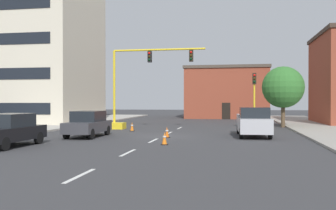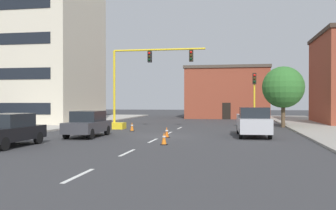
{
  "view_description": "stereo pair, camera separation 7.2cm",
  "coord_description": "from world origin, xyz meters",
  "px_view_note": "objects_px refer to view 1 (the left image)",
  "views": [
    {
      "loc": [
        4.92,
        -25.45,
        2.39
      ],
      "look_at": [
        -0.65,
        5.71,
        2.08
      ],
      "focal_mm": 40.52,
      "sensor_mm": 36.0,
      "label": 1
    },
    {
      "loc": [
        4.99,
        -25.44,
        2.39
      ],
      "look_at": [
        -0.65,
        5.71,
        2.08
      ],
      "focal_mm": 40.52,
      "sensor_mm": 36.0,
      "label": 2
    }
  ],
  "objects_px": {
    "sedan_dark_gray_mid_left": "(88,124)",
    "sedan_black_near_left": "(9,130)",
    "pickup_truck_silver": "(253,122)",
    "traffic_light_pole_right": "(254,88)",
    "traffic_signal_gantry": "(127,103)",
    "traffic_cone_roadside_b": "(132,127)",
    "traffic_cone_roadside_a": "(167,132)",
    "traffic_cone_roadside_c": "(164,139)",
    "tree_right_mid": "(283,87)"
  },
  "relations": [
    {
      "from": "sedan_dark_gray_mid_left",
      "to": "sedan_black_near_left",
      "type": "bearing_deg",
      "value": -108.51
    },
    {
      "from": "pickup_truck_silver",
      "to": "traffic_light_pole_right",
      "type": "bearing_deg",
      "value": 86.71
    },
    {
      "from": "traffic_signal_gantry",
      "to": "sedan_black_near_left",
      "type": "xyz_separation_m",
      "value": [
        -2.49,
        -13.32,
        -1.34
      ]
    },
    {
      "from": "traffic_light_pole_right",
      "to": "traffic_cone_roadside_b",
      "type": "bearing_deg",
      "value": -158.88
    },
    {
      "from": "traffic_light_pole_right",
      "to": "sedan_dark_gray_mid_left",
      "type": "bearing_deg",
      "value": -141.18
    },
    {
      "from": "traffic_cone_roadside_a",
      "to": "pickup_truck_silver",
      "type": "bearing_deg",
      "value": 18.38
    },
    {
      "from": "traffic_signal_gantry",
      "to": "sedan_dark_gray_mid_left",
      "type": "xyz_separation_m",
      "value": [
        -0.5,
        -7.39,
        -1.34
      ]
    },
    {
      "from": "traffic_cone_roadside_c",
      "to": "traffic_light_pole_right",
      "type": "bearing_deg",
      "value": 66.93
    },
    {
      "from": "traffic_signal_gantry",
      "to": "traffic_cone_roadside_b",
      "type": "bearing_deg",
      "value": -62.87
    },
    {
      "from": "traffic_cone_roadside_b",
      "to": "traffic_cone_roadside_c",
      "type": "xyz_separation_m",
      "value": [
        4.33,
        -8.95,
        -0.01
      ]
    },
    {
      "from": "traffic_light_pole_right",
      "to": "traffic_cone_roadside_b",
      "type": "xyz_separation_m",
      "value": [
        -9.75,
        -3.77,
        -3.17
      ]
    },
    {
      "from": "sedan_dark_gray_mid_left",
      "to": "traffic_cone_roadside_c",
      "type": "xyz_separation_m",
      "value": [
        5.89,
        -3.62,
        -0.54
      ]
    },
    {
      "from": "traffic_cone_roadside_a",
      "to": "traffic_cone_roadside_c",
      "type": "distance_m",
      "value": 4.08
    },
    {
      "from": "pickup_truck_silver",
      "to": "traffic_cone_roadside_b",
      "type": "height_order",
      "value": "pickup_truck_silver"
    },
    {
      "from": "traffic_cone_roadside_b",
      "to": "traffic_cone_roadside_c",
      "type": "bearing_deg",
      "value": -64.17
    },
    {
      "from": "traffic_cone_roadside_a",
      "to": "traffic_light_pole_right",
      "type": "bearing_deg",
      "value": 55.32
    },
    {
      "from": "traffic_signal_gantry",
      "to": "tree_right_mid",
      "type": "xyz_separation_m",
      "value": [
        13.51,
        4.54,
        1.44
      ]
    },
    {
      "from": "sedan_black_near_left",
      "to": "traffic_cone_roadside_c",
      "type": "xyz_separation_m",
      "value": [
        7.87,
        2.31,
        -0.54
      ]
    },
    {
      "from": "sedan_dark_gray_mid_left",
      "to": "traffic_cone_roadside_a",
      "type": "height_order",
      "value": "sedan_dark_gray_mid_left"
    },
    {
      "from": "sedan_dark_gray_mid_left",
      "to": "traffic_cone_roadside_b",
      "type": "distance_m",
      "value": 5.58
    },
    {
      "from": "traffic_light_pole_right",
      "to": "pickup_truck_silver",
      "type": "relative_size",
      "value": 0.88
    },
    {
      "from": "pickup_truck_silver",
      "to": "sedan_black_near_left",
      "type": "distance_m",
      "value": 15.29
    },
    {
      "from": "sedan_black_near_left",
      "to": "sedan_dark_gray_mid_left",
      "type": "relative_size",
      "value": 1.01
    },
    {
      "from": "sedan_dark_gray_mid_left",
      "to": "traffic_cone_roadside_b",
      "type": "bearing_deg",
      "value": 73.7
    },
    {
      "from": "traffic_cone_roadside_a",
      "to": "traffic_cone_roadside_c",
      "type": "bearing_deg",
      "value": -81.65
    },
    {
      "from": "tree_right_mid",
      "to": "traffic_cone_roadside_a",
      "type": "xyz_separation_m",
      "value": [
        -8.71,
        -11.52,
        -3.31
      ]
    },
    {
      "from": "sedan_black_near_left",
      "to": "traffic_cone_roadside_a",
      "type": "relative_size",
      "value": 6.25
    },
    {
      "from": "traffic_cone_roadside_a",
      "to": "traffic_cone_roadside_b",
      "type": "xyz_separation_m",
      "value": [
        -3.74,
        4.92,
        -0.0
      ]
    },
    {
      "from": "traffic_cone_roadside_b",
      "to": "tree_right_mid",
      "type": "bearing_deg",
      "value": 27.95
    },
    {
      "from": "traffic_light_pole_right",
      "to": "tree_right_mid",
      "type": "height_order",
      "value": "tree_right_mid"
    },
    {
      "from": "traffic_light_pole_right",
      "to": "traffic_signal_gantry",
      "type": "bearing_deg",
      "value": -171.03
    },
    {
      "from": "traffic_cone_roadside_a",
      "to": "traffic_signal_gantry",
      "type": "bearing_deg",
      "value": 124.5
    },
    {
      "from": "sedan_dark_gray_mid_left",
      "to": "traffic_cone_roadside_b",
      "type": "xyz_separation_m",
      "value": [
        1.56,
        5.33,
        -0.53
      ]
    },
    {
      "from": "traffic_light_pole_right",
      "to": "traffic_cone_roadside_a",
      "type": "height_order",
      "value": "traffic_light_pole_right"
    },
    {
      "from": "sedan_black_near_left",
      "to": "pickup_truck_silver",
      "type": "bearing_deg",
      "value": 32.47
    },
    {
      "from": "tree_right_mid",
      "to": "sedan_dark_gray_mid_left",
      "type": "bearing_deg",
      "value": -139.57
    },
    {
      "from": "traffic_signal_gantry",
      "to": "traffic_cone_roadside_b",
      "type": "distance_m",
      "value": 2.98
    },
    {
      "from": "traffic_signal_gantry",
      "to": "traffic_cone_roadside_b",
      "type": "relative_size",
      "value": 12.04
    },
    {
      "from": "traffic_cone_roadside_b",
      "to": "traffic_cone_roadside_c",
      "type": "distance_m",
      "value": 9.94
    },
    {
      "from": "traffic_cone_roadside_c",
      "to": "sedan_black_near_left",
      "type": "bearing_deg",
      "value": -163.66
    },
    {
      "from": "traffic_signal_gantry",
      "to": "traffic_cone_roadside_a",
      "type": "relative_size",
      "value": 12.03
    },
    {
      "from": "traffic_signal_gantry",
      "to": "sedan_dark_gray_mid_left",
      "type": "distance_m",
      "value": 7.53
    },
    {
      "from": "traffic_light_pole_right",
      "to": "traffic_cone_roadside_c",
      "type": "relative_size",
      "value": 6.79
    },
    {
      "from": "traffic_signal_gantry",
      "to": "pickup_truck_silver",
      "type": "xyz_separation_m",
      "value": [
        10.41,
        -5.11,
        -1.25
      ]
    },
    {
      "from": "tree_right_mid",
      "to": "traffic_cone_roadside_a",
      "type": "bearing_deg",
      "value": -127.09
    },
    {
      "from": "sedan_black_near_left",
      "to": "tree_right_mid",
      "type": "bearing_deg",
      "value": 48.16
    },
    {
      "from": "pickup_truck_silver",
      "to": "sedan_dark_gray_mid_left",
      "type": "relative_size",
      "value": 1.21
    },
    {
      "from": "traffic_signal_gantry",
      "to": "traffic_light_pole_right",
      "type": "height_order",
      "value": "traffic_signal_gantry"
    },
    {
      "from": "tree_right_mid",
      "to": "traffic_cone_roadside_c",
      "type": "relative_size",
      "value": 7.89
    },
    {
      "from": "traffic_cone_roadside_c",
      "to": "traffic_cone_roadside_a",
      "type": "bearing_deg",
      "value": 98.35
    }
  ]
}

